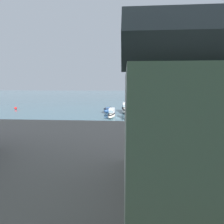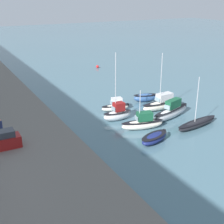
% 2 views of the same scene
% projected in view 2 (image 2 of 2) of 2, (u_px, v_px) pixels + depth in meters
% --- Properties ---
extents(ground_plane, '(320.00, 320.00, 0.00)m').
position_uv_depth(ground_plane, '(122.00, 115.00, 50.52)').
color(ground_plane, slate).
extents(moored_boat_0, '(3.39, 5.27, 1.19)m').
position_uv_depth(moored_boat_0, '(154.00, 138.00, 41.10)').
color(moored_boat_0, navy).
rests_on(moored_boat_0, ground_plane).
extents(moored_boat_1, '(3.06, 6.60, 5.90)m').
position_uv_depth(moored_boat_1, '(143.00, 123.00, 45.02)').
color(moored_boat_1, white).
rests_on(moored_boat_1, ground_plane).
extents(moored_boat_2, '(1.84, 4.77, 10.53)m').
position_uv_depth(moored_boat_2, '(118.00, 114.00, 48.18)').
color(moored_boat_2, silver).
rests_on(moored_boat_2, ground_plane).
extents(moored_boat_3, '(2.15, 5.04, 2.25)m').
position_uv_depth(moored_boat_3, '(116.00, 106.00, 52.19)').
color(moored_boat_3, white).
rests_on(moored_boat_3, ground_plane).
extents(moored_boat_4, '(2.80, 8.35, 7.67)m').
position_uv_depth(moored_boat_4, '(197.00, 123.00, 45.88)').
color(moored_boat_4, black).
rests_on(moored_boat_4, ground_plane).
extents(moored_boat_5, '(3.98, 8.70, 2.99)m').
position_uv_depth(moored_boat_5, '(171.00, 111.00, 48.97)').
color(moored_boat_5, silver).
rests_on(moored_boat_5, ground_plane).
extents(moored_boat_6, '(2.29, 8.10, 9.63)m').
position_uv_depth(moored_boat_6, '(163.00, 103.00, 52.77)').
color(moored_boat_6, white).
rests_on(moored_boat_6, ground_plane).
extents(moored_boat_7, '(2.75, 4.63, 1.51)m').
position_uv_depth(moored_boat_7, '(145.00, 97.00, 56.58)').
color(moored_boat_7, '#33568E').
rests_on(moored_boat_7, ground_plane).
extents(parked_car_1, '(1.82, 4.21, 2.16)m').
position_uv_depth(parked_car_1, '(2.00, 141.00, 36.02)').
color(parked_car_1, maroon).
rests_on(parked_car_1, quay_promenade).
extents(person_on_quay, '(0.40, 0.40, 2.14)m').
position_uv_depth(person_on_quay, '(1.00, 127.00, 39.35)').
color(person_on_quay, '#232838').
rests_on(person_on_quay, quay_promenade).
extents(mooring_buoy_0, '(0.76, 0.76, 0.76)m').
position_uv_depth(mooring_buoy_0, '(97.00, 67.00, 82.31)').
color(mooring_buoy_0, red).
rests_on(mooring_buoy_0, ground_plane).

